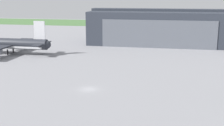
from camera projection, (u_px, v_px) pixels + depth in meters
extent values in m
plane|color=gray|center=(89.00, 89.00, 82.24)|extent=(440.00, 440.00, 0.00)
cube|color=#48703C|center=(146.00, 24.00, 259.34)|extent=(440.00, 56.00, 0.08)
cube|color=#2D333D|center=(160.00, 27.00, 156.49)|extent=(70.01, 29.73, 16.42)
cube|color=slate|center=(158.00, 34.00, 142.49)|extent=(53.21, 0.30, 13.14)
cube|color=#2D333D|center=(160.00, 10.00, 154.53)|extent=(70.01, 7.14, 1.20)
cylinder|color=#282B33|center=(7.00, 43.00, 129.61)|extent=(36.27, 4.65, 4.39)
sphere|color=#282B33|center=(47.00, 45.00, 126.10)|extent=(3.43, 3.43, 3.43)
cube|color=silver|center=(7.00, 46.00, 129.88)|extent=(33.37, 4.68, 0.77)
cube|color=silver|center=(39.00, 30.00, 125.34)|extent=(4.71, 0.43, 7.47)
cube|color=#282B33|center=(45.00, 42.00, 129.55)|extent=(3.31, 6.17, 0.28)
cube|color=#282B33|center=(38.00, 45.00, 123.30)|extent=(3.31, 6.17, 0.28)
cube|color=#282B33|center=(19.00, 41.00, 138.45)|extent=(5.91, 16.17, 0.56)
cylinder|color=gray|center=(16.00, 45.00, 137.71)|extent=(4.19, 2.45, 2.42)
cylinder|color=black|center=(13.00, 50.00, 132.28)|extent=(0.56, 0.56, 2.33)
cylinder|color=black|center=(8.00, 52.00, 127.87)|extent=(0.56, 0.56, 2.33)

